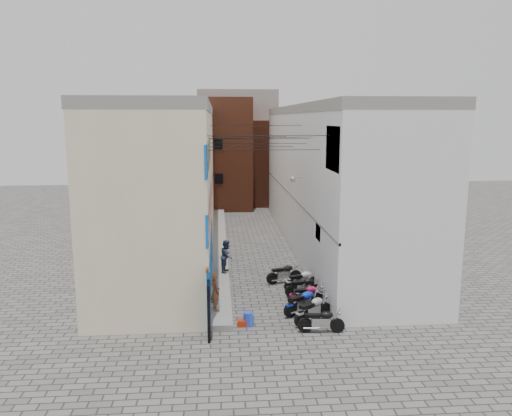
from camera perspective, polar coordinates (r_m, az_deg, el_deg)
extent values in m
plane|color=#565350|center=(20.17, 2.04, -13.76)|extent=(90.00, 90.00, 0.00)
cube|color=gray|center=(32.33, -4.18, -4.26)|extent=(0.90, 26.00, 0.25)
cube|color=beige|center=(31.69, -9.63, 2.92)|extent=(5.00, 26.00, 8.50)
cube|color=#E37F81|center=(31.59, -5.16, 2.55)|extent=(0.10, 26.00, 0.80)
cube|color=blue|center=(24.22, -5.25, -6.37)|extent=(0.12, 10.20, 2.40)
cube|color=blue|center=(23.39, -5.46, 3.06)|extent=(0.10, 10.20, 4.00)
cube|color=gray|center=(31.45, -9.88, 11.08)|extent=(5.10, 26.00, 0.50)
cube|color=black|center=(19.27, -5.42, -11.44)|extent=(0.10, 1.20, 2.20)
cube|color=white|center=(32.35, 8.32, 3.11)|extent=(5.00, 26.00, 8.50)
cube|color=blue|center=(20.39, 8.88, 6.73)|extent=(0.10, 2.40, 1.80)
cube|color=white|center=(23.38, 7.23, -2.71)|extent=(0.08, 1.00, 0.70)
cylinder|color=#B2B2B7|center=(25.84, 5.11, 3.52)|extent=(0.80, 0.06, 0.06)
sphere|color=#B2B2B7|center=(25.79, 4.23, 3.29)|extent=(0.28, 0.28, 0.28)
cube|color=gray|center=(32.11, 8.53, 11.10)|extent=(5.10, 26.00, 0.50)
cube|color=gray|center=(32.02, 3.98, 1.58)|extent=(0.10, 26.00, 0.12)
cube|color=brown|center=(46.42, -4.31, 6.25)|extent=(6.00, 6.00, 10.00)
cube|color=brown|center=(48.76, 1.61, 5.28)|extent=(5.00, 6.00, 8.00)
cube|color=gray|center=(52.42, -2.13, 7.27)|extent=(8.00, 5.00, 11.00)
cube|color=black|center=(44.12, -1.63, 1.09)|extent=(2.00, 0.30, 2.40)
cylinder|color=black|center=(20.43, 1.54, 8.26)|extent=(5.20, 0.02, 0.02)
cylinder|color=black|center=(22.45, 1.00, 6.65)|extent=(5.20, 0.02, 0.02)
cylinder|color=black|center=(24.92, 0.45, 7.93)|extent=(5.20, 0.02, 0.02)
cylinder|color=black|center=(27.39, 0.00, 9.39)|extent=(5.20, 0.02, 0.02)
cylinder|color=black|center=(30.43, -0.44, 7.02)|extent=(5.20, 0.02, 0.02)
cylinder|color=black|center=(33.40, -0.80, 8.17)|extent=(5.20, 0.02, 0.02)
cylinder|color=black|center=(23.42, 0.77, 8.02)|extent=(5.65, 2.07, 0.02)
cylinder|color=black|center=(26.43, 0.17, 7.41)|extent=(5.80, 1.58, 0.02)
imported|color=brown|center=(21.23, -4.67, -9.49)|extent=(0.57, 0.68, 1.60)
imported|color=#2F3346|center=(26.21, -3.37, -5.50)|extent=(0.84, 0.97, 1.71)
cylinder|color=blue|center=(20.44, -0.94, -12.57)|extent=(0.45, 0.45, 0.56)
cylinder|color=blue|center=(20.46, -0.67, -12.67)|extent=(0.40, 0.40, 0.48)
cube|color=#A8260C|center=(20.49, -1.56, -13.00)|extent=(0.42, 0.34, 0.24)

